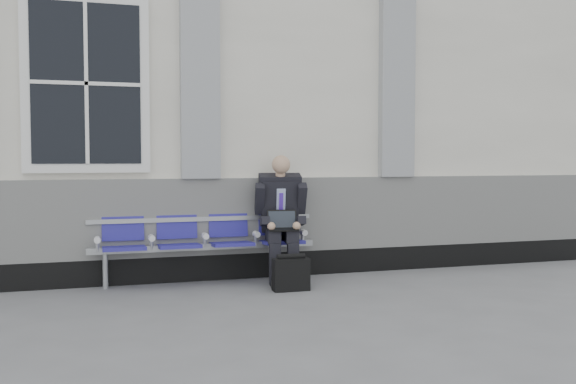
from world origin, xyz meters
name	(u,v)px	position (x,y,z in m)	size (l,w,h in m)	color
ground	(48,321)	(0.00, 0.00, 0.00)	(70.00, 70.00, 0.00)	slate
station_building	(60,101)	(-0.02, 3.47, 2.22)	(14.40, 4.40, 4.49)	white
bench	(204,235)	(1.62, 1.32, 0.55)	(2.60, 0.47, 0.91)	#9EA0A3
businessman	(281,214)	(2.50, 1.19, 0.79)	(0.64, 0.85, 1.47)	black
briefcase	(291,274)	(2.44, 0.61, 0.19)	(0.40, 0.17, 0.40)	black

